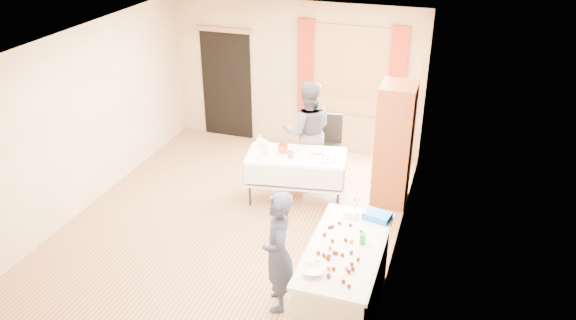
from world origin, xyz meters
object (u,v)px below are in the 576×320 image
(girl, at_px, (278,252))
(cabinet, at_px, (394,145))
(chair, at_px, (329,154))
(party_table, at_px, (296,173))
(counter, at_px, (344,281))
(woman, at_px, (308,132))

(girl, bearing_deg, cabinet, 142.42)
(chair, distance_m, girl, 3.46)
(party_table, relative_size, chair, 1.66)
(counter, xyz_separation_m, party_table, (-1.26, 2.26, -0.01))
(counter, bearing_deg, girl, -174.35)
(party_table, bearing_deg, girl, -87.08)
(party_table, distance_m, woman, 0.78)
(party_table, height_order, woman, woman)
(girl, bearing_deg, counter, 75.00)
(party_table, xyz_separation_m, chair, (0.23, 1.09, -0.16))
(cabinet, distance_m, girl, 2.87)
(cabinet, relative_size, counter, 1.13)
(cabinet, xyz_separation_m, chair, (-1.13, 0.68, -0.64))
(counter, height_order, chair, chair)
(party_table, bearing_deg, counter, -70.62)
(counter, xyz_separation_m, girl, (-0.73, -0.07, 0.27))
(cabinet, relative_size, party_table, 1.18)
(counter, xyz_separation_m, chair, (-1.03, 3.35, -0.17))
(woman, bearing_deg, party_table, 70.17)
(girl, bearing_deg, party_table, 172.03)
(cabinet, bearing_deg, woman, 168.95)
(counter, height_order, girl, girl)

